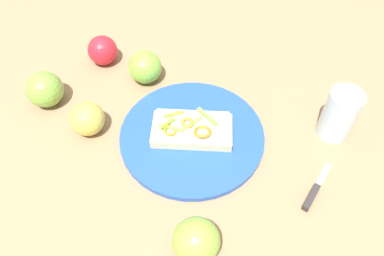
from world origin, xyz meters
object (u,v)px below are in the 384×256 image
(plate, at_px, (192,136))
(apple_4, at_px, (87,119))
(drinking_glass, at_px, (339,115))
(apple_1, at_px, (45,89))
(apple_2, at_px, (196,241))
(apple_3, at_px, (145,67))
(sandwich, at_px, (192,129))
(knife, at_px, (314,192))
(apple_0, at_px, (103,50))

(plate, bearing_deg, apple_4, -89.78)
(drinking_glass, bearing_deg, apple_1, -92.31)
(apple_2, relative_size, apple_3, 1.04)
(plate, height_order, sandwich, sandwich)
(plate, relative_size, apple_3, 3.93)
(sandwich, relative_size, apple_4, 2.33)
(apple_1, distance_m, knife, 0.60)
(apple_0, bearing_deg, apple_2, 30.65)
(plate, bearing_deg, apple_0, -131.97)
(plate, height_order, knife, knife)
(apple_0, relative_size, apple_3, 0.92)
(apple_4, bearing_deg, apple_3, 150.50)
(knife, bearing_deg, apple_3, 81.45)
(apple_2, bearing_deg, sandwich, -172.60)
(sandwich, bearing_deg, drinking_glass, 6.51)
(apple_4, bearing_deg, plate, 90.22)
(sandwich, relative_size, knife, 1.48)
(plate, distance_m, drinking_glass, 0.30)
(plate, xyz_separation_m, apple_1, (-0.07, -0.33, 0.03))
(apple_4, bearing_deg, sandwich, 90.05)
(plate, bearing_deg, apple_3, -142.61)
(apple_0, distance_m, knife, 0.58)
(apple_2, relative_size, apple_4, 1.11)
(apple_0, bearing_deg, drinking_glass, 72.32)
(apple_1, xyz_separation_m, apple_2, (0.31, 0.36, -0.00))
(apple_0, bearing_deg, apple_1, -32.62)
(drinking_glass, bearing_deg, apple_4, -84.94)
(apple_0, bearing_deg, knife, 55.92)
(apple_1, bearing_deg, apple_2, 49.46)
(apple_0, height_order, drinking_glass, drinking_glass)
(apple_3, height_order, apple_4, apple_3)
(apple_2, bearing_deg, plate, -172.72)
(knife, bearing_deg, plate, 93.66)
(plate, distance_m, sandwich, 0.02)
(plate, xyz_separation_m, apple_2, (0.24, 0.03, 0.03))
(plate, relative_size, apple_0, 4.25)
(apple_1, bearing_deg, drinking_glass, 87.69)
(apple_3, relative_size, knife, 0.68)
(apple_3, distance_m, drinking_glass, 0.44)
(apple_2, height_order, apple_4, apple_2)
(apple_2, distance_m, apple_3, 0.43)
(apple_1, bearing_deg, plate, 78.10)
(plate, bearing_deg, drinking_glass, 98.59)
(plate, distance_m, apple_0, 0.32)
(sandwich, xyz_separation_m, apple_3, (-0.16, -0.12, 0.01))
(sandwich, bearing_deg, apple_2, -84.79)
(plate, relative_size, apple_4, 4.21)
(apple_0, relative_size, apple_1, 0.88)
(apple_1, relative_size, apple_4, 1.13)
(sandwich, height_order, apple_1, apple_1)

